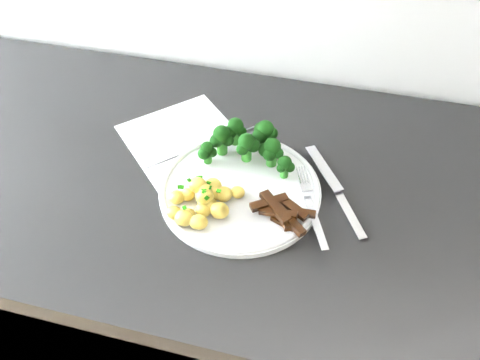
{
  "coord_description": "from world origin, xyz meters",
  "views": [
    {
      "loc": [
        0.05,
        1.08,
        1.56
      ],
      "look_at": [
        -0.09,
        1.63,
        0.97
      ],
      "focal_mm": 36.83,
      "sensor_mm": 36.0,
      "label": 1
    }
  ],
  "objects": [
    {
      "name": "plate",
      "position": [
        -0.09,
        1.63,
        0.95
      ],
      "size": [
        0.27,
        0.27,
        0.02
      ],
      "color": "white",
      "rests_on": "counter"
    },
    {
      "name": "fork",
      "position": [
        0.04,
        1.61,
        0.96
      ],
      "size": [
        0.08,
        0.17,
        0.02
      ],
      "color": "silver",
      "rests_on": "plate"
    },
    {
      "name": "knife",
      "position": [
        0.08,
        1.65,
        0.95
      ],
      "size": [
        0.13,
        0.19,
        0.02
      ],
      "color": "silver",
      "rests_on": "plate"
    },
    {
      "name": "broccoli",
      "position": [
        -0.09,
        1.71,
        0.99
      ],
      "size": [
        0.17,
        0.09,
        0.07
      ],
      "color": "#246A1A",
      "rests_on": "plate"
    },
    {
      "name": "beef_strips",
      "position": [
        -0.01,
        1.59,
        0.96
      ],
      "size": [
        0.11,
        0.07,
        0.03
      ],
      "color": "black",
      "rests_on": "plate"
    },
    {
      "name": "counter",
      "position": [
        -0.09,
        1.66,
        0.47
      ],
      "size": [
        2.52,
        0.63,
        0.94
      ],
      "color": "black",
      "rests_on": "ground"
    },
    {
      "name": "potatoes",
      "position": [
        -0.14,
        1.58,
        0.97
      ],
      "size": [
        0.12,
        0.1,
        0.04
      ],
      "color": "#E6CC4A",
      "rests_on": "plate"
    },
    {
      "name": "recipe_paper",
      "position": [
        -0.2,
        1.71,
        0.94
      ],
      "size": [
        0.34,
        0.34,
        0.0
      ],
      "color": "white",
      "rests_on": "counter"
    }
  ]
}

